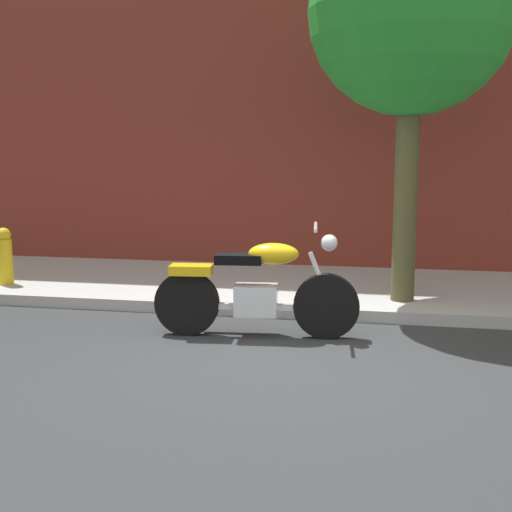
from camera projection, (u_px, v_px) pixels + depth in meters
The scene contains 5 objects.
ground_plane at pixel (290, 356), 6.44m from camera, with size 60.00×60.00×0.00m, color #303335.
sidewalk at pixel (320, 289), 9.17m from camera, with size 24.24×2.88×0.14m, color #ABABAB.
motorcycle at pixel (256, 291), 7.05m from camera, with size 2.14×0.70×1.18m.
street_tree at pixel (412, 13), 7.67m from camera, with size 2.37×2.37×4.67m.
fire_hydrant at pixel (5, 261), 9.09m from camera, with size 0.20×0.20×0.91m.
Camera 1 is at (0.87, -6.15, 1.95)m, focal length 47.71 mm.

